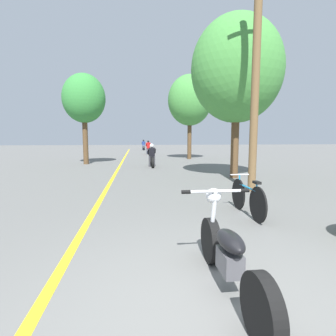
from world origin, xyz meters
The scene contains 11 objects.
ground_plane centered at (0.00, 0.00, 0.00)m, with size 120.00×120.00×0.00m, color #60605E.
lane_stripe_center centered at (-1.70, 12.38, 0.00)m, with size 0.14×48.00×0.01m, color yellow.
utility_pole centered at (2.87, 5.55, 3.78)m, with size 1.10×0.24×7.38m.
roadside_tree_right_near centered at (3.34, 8.29, 4.38)m, with size 3.69×3.32×6.52m.
roadside_tree_right_far centered at (3.45, 18.11, 4.52)m, with size 3.38×3.04×6.49m.
roadside_tree_left centered at (-3.89, 14.89, 4.05)m, with size 2.62×2.36×5.60m.
motorcycle_foreground centered at (0.25, 0.43, 0.40)m, with size 0.86×2.04×1.03m.
motorcycle_rider_lead centered at (0.18, 12.92, 0.51)m, with size 0.50×2.08×1.33m.
motorcycle_rider_mid centered at (0.52, 24.59, 0.52)m, with size 0.50×2.05×1.39m.
motorcycle_rider_far centered at (0.30, 33.77, 0.53)m, with size 0.50×2.11×1.41m.
bicycle_parked centered at (1.64, 3.08, 0.38)m, with size 0.44×1.72×0.84m.
Camera 1 is at (-0.73, -2.18, 1.66)m, focal length 28.00 mm.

